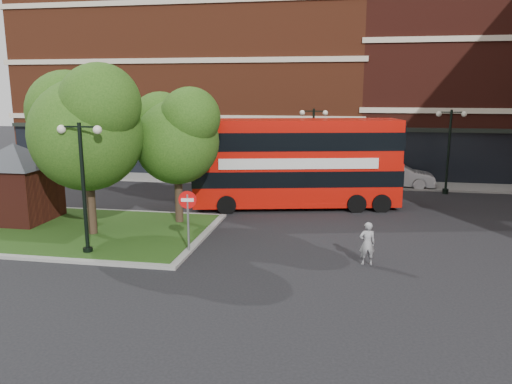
% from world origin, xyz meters
% --- Properties ---
extents(ground, '(120.00, 120.00, 0.00)m').
position_xyz_m(ground, '(0.00, 0.00, 0.00)').
color(ground, black).
rests_on(ground, ground).
extents(pavement_far, '(44.00, 3.00, 0.12)m').
position_xyz_m(pavement_far, '(0.00, 16.50, 0.06)').
color(pavement_far, slate).
rests_on(pavement_far, ground).
extents(terrace_far_left, '(26.00, 12.00, 14.00)m').
position_xyz_m(terrace_far_left, '(-8.00, 24.00, 7.00)').
color(terrace_far_left, maroon).
rests_on(terrace_far_left, ground).
extents(terrace_far_right, '(18.00, 12.00, 16.00)m').
position_xyz_m(terrace_far_right, '(14.00, 24.00, 8.00)').
color(terrace_far_right, '#471911').
rests_on(terrace_far_right, ground).
extents(traffic_island, '(12.60, 7.60, 0.15)m').
position_xyz_m(traffic_island, '(-8.00, 3.00, 0.07)').
color(traffic_island, gray).
rests_on(traffic_island, ground).
extents(kiosk, '(6.51, 6.51, 3.60)m').
position_xyz_m(kiosk, '(-11.00, 4.00, 2.32)').
color(kiosk, '#471911').
rests_on(kiosk, traffic_island).
extents(tree_island_west, '(5.40, 4.71, 7.21)m').
position_xyz_m(tree_island_west, '(-6.60, 2.58, 4.79)').
color(tree_island_west, '#2D2116').
rests_on(tree_island_west, ground).
extents(tree_island_east, '(4.46, 3.90, 6.29)m').
position_xyz_m(tree_island_east, '(-3.58, 5.06, 4.24)').
color(tree_island_east, '#2D2116').
rests_on(tree_island_east, ground).
extents(lamp_island, '(1.72, 0.36, 5.00)m').
position_xyz_m(lamp_island, '(-5.50, 0.20, 2.83)').
color(lamp_island, black).
rests_on(lamp_island, ground).
extents(lamp_far_left, '(1.72, 0.36, 5.00)m').
position_xyz_m(lamp_far_left, '(2.00, 14.50, 2.83)').
color(lamp_far_left, black).
rests_on(lamp_far_left, ground).
extents(lamp_far_right, '(1.72, 0.36, 5.00)m').
position_xyz_m(lamp_far_right, '(10.00, 14.50, 2.83)').
color(lamp_far_right, black).
rests_on(lamp_far_right, ground).
extents(bus, '(10.96, 4.69, 4.08)m').
position_xyz_m(bus, '(1.46, 9.37, 2.68)').
color(bus, '#BA1007').
rests_on(bus, ground).
extents(woman, '(0.63, 0.47, 1.57)m').
position_xyz_m(woman, '(4.85, 1.02, 0.79)').
color(woman, gray).
rests_on(woman, ground).
extents(car_silver, '(4.24, 1.85, 1.42)m').
position_xyz_m(car_silver, '(-1.02, 16.00, 0.71)').
color(car_silver, silver).
rests_on(car_silver, ground).
extents(car_white, '(4.76, 1.87, 1.54)m').
position_xyz_m(car_white, '(7.26, 16.00, 0.77)').
color(car_white, silver).
rests_on(car_white, ground).
extents(no_entry_sign, '(0.67, 0.15, 2.44)m').
position_xyz_m(no_entry_sign, '(-1.80, 1.08, 1.74)').
color(no_entry_sign, slate).
rests_on(no_entry_sign, ground).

